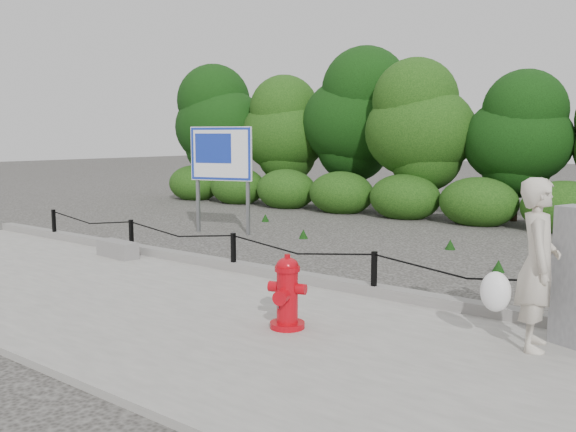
% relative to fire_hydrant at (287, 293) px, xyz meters
% --- Properties ---
extents(ground, '(90.00, 90.00, 0.00)m').
position_rel_fire_hydrant_xyz_m(ground, '(-2.41, 1.75, -0.47)').
color(ground, '#2D2B28').
rests_on(ground, ground).
extents(sidewalk, '(14.00, 4.00, 0.08)m').
position_rel_fire_hydrant_xyz_m(sidewalk, '(-2.41, -0.25, -0.43)').
color(sidewalk, gray).
rests_on(sidewalk, ground).
extents(curb, '(14.00, 0.22, 0.14)m').
position_rel_fire_hydrant_xyz_m(curb, '(-2.41, 1.80, -0.32)').
color(curb, slate).
rests_on(curb, sidewalk).
extents(chain_barrier, '(10.06, 0.06, 0.60)m').
position_rel_fire_hydrant_xyz_m(chain_barrier, '(-2.41, 1.75, -0.02)').
color(chain_barrier, black).
rests_on(chain_barrier, sidewalk).
extents(treeline, '(20.55, 3.90, 4.96)m').
position_rel_fire_hydrant_xyz_m(treeline, '(-2.25, 10.66, 2.15)').
color(treeline, black).
rests_on(treeline, ground).
extents(fire_hydrant, '(0.48, 0.49, 0.82)m').
position_rel_fire_hydrant_xyz_m(fire_hydrant, '(0.00, 0.00, 0.00)').
color(fire_hydrant, '#B40610').
rests_on(fire_hydrant, sidewalk).
extents(pedestrian, '(0.79, 0.71, 1.70)m').
position_rel_fire_hydrant_xyz_m(pedestrian, '(2.32, 0.98, 0.44)').
color(pedestrian, beige).
rests_on(pedestrian, sidewalk).
extents(concrete_block, '(0.89, 0.37, 0.28)m').
position_rel_fire_hydrant_xyz_m(concrete_block, '(-4.77, 1.34, -0.25)').
color(concrete_block, slate).
rests_on(concrete_block, sidewalk).
extents(advertising_sign, '(1.44, 0.51, 2.38)m').
position_rel_fire_hydrant_xyz_m(advertising_sign, '(-5.48, 4.71, 1.21)').
color(advertising_sign, slate).
rests_on(advertising_sign, ground).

